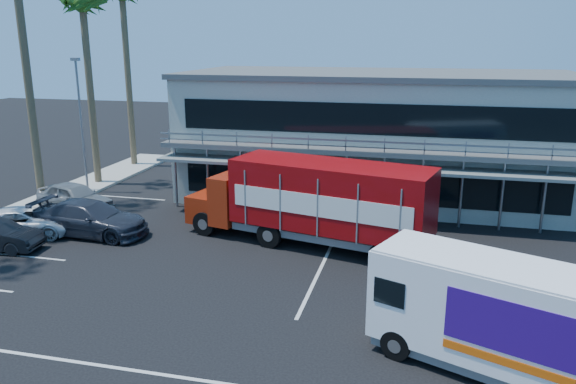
# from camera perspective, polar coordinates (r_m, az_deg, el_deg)

# --- Properties ---
(ground) EXTENTS (120.00, 120.00, 0.00)m
(ground) POSITION_cam_1_polar(r_m,az_deg,el_deg) (21.51, -3.24, -9.83)
(ground) COLOR black
(ground) RESTS_ON ground
(building) EXTENTS (22.40, 12.00, 7.30)m
(building) POSITION_cam_1_polar(r_m,az_deg,el_deg) (34.11, 8.90, 5.85)
(building) COLOR #A4A89A
(building) RESTS_ON ground
(curb_strip) EXTENTS (3.00, 32.00, 0.16)m
(curb_strip) POSITION_cam_1_polar(r_m,az_deg,el_deg) (33.45, -25.43, -1.95)
(curb_strip) COLOR #A5A399
(curb_strip) RESTS_ON ground
(palm_e) EXTENTS (2.80, 2.80, 12.25)m
(palm_e) POSITION_cam_1_polar(r_m,az_deg,el_deg) (37.70, -20.08, 16.57)
(palm_e) COLOR brown
(palm_e) RESTS_ON ground
(palm_f) EXTENTS (2.80, 2.80, 13.25)m
(palm_f) POSITION_cam_1_polar(r_m,az_deg,el_deg) (42.65, -16.44, 17.81)
(palm_f) COLOR brown
(palm_f) RESTS_ON ground
(light_pole_far) EXTENTS (0.50, 0.25, 8.09)m
(light_pole_far) POSITION_cam_1_polar(r_m,az_deg,el_deg) (36.02, -20.28, 6.95)
(light_pole_far) COLOR gray
(light_pole_far) RESTS_ON ground
(red_truck) EXTENTS (11.88, 5.29, 3.90)m
(red_truck) POSITION_cam_1_polar(r_m,az_deg,el_deg) (25.22, 2.68, -0.80)
(red_truck) COLOR maroon
(red_truck) RESTS_ON ground
(white_van) EXTENTS (7.07, 4.67, 3.27)m
(white_van) POSITION_cam_1_polar(r_m,az_deg,el_deg) (16.89, 20.15, -11.62)
(white_van) COLOR white
(white_van) RESTS_ON ground
(parked_car_c) EXTENTS (5.38, 3.77, 1.36)m
(parked_car_c) POSITION_cam_1_polar(r_m,az_deg,el_deg) (29.66, -25.15, -2.76)
(parked_car_c) COLOR white
(parked_car_c) RESTS_ON ground
(parked_car_d) EXTENTS (5.74, 2.50, 1.64)m
(parked_car_d) POSITION_cam_1_polar(r_m,az_deg,el_deg) (28.52, -19.44, -2.55)
(parked_car_d) COLOR #282C36
(parked_car_d) RESTS_ON ground
(parked_car_e) EXTENTS (5.03, 3.16, 1.60)m
(parked_car_e) POSITION_cam_1_polar(r_m,az_deg,el_deg) (32.70, -20.85, -0.51)
(parked_car_e) COLOR gray
(parked_car_e) RESTS_ON ground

